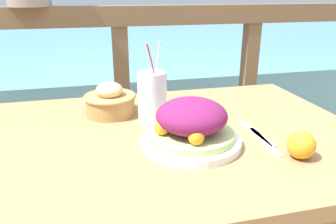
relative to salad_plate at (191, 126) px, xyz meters
The scene contains 9 objects.
patio_table 0.20m from the salad_plate, 139.19° to the left, with size 1.26×0.81×0.75m.
railing_fence 0.82m from the salad_plate, 96.81° to the left, with size 2.80×0.08×1.08m.
sea_backdrop 3.36m from the salad_plate, 91.68° to the left, with size 12.00×4.00×0.57m.
salad_plate is the anchor object (origin of this frame).
drink_glass 0.20m from the salad_plate, 110.21° to the left, with size 0.09×0.09×0.25m.
bread_basket 0.34m from the salad_plate, 123.86° to the left, with size 0.17×0.17×0.11m.
fork 0.21m from the salad_plate, 10.59° to the right, with size 0.03×0.18×0.00m.
knife 0.21m from the salad_plate, ahead, with size 0.02×0.18×0.00m.
orange_near_basket 0.28m from the salad_plate, 29.72° to the right, with size 0.07×0.07×0.07m.
Camera 1 is at (-0.15, -0.84, 1.14)m, focal length 35.00 mm.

